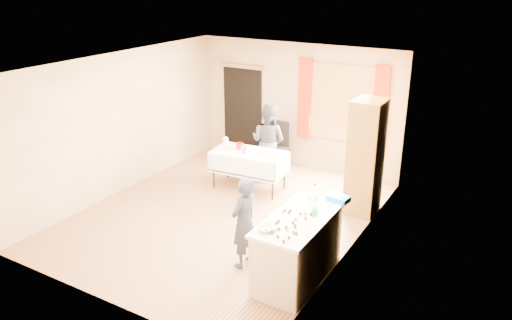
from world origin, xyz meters
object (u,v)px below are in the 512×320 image
Objects in this scene: chair at (276,156)px; cabinet at (365,158)px; woman at (268,141)px; counter at (298,248)px; girl at (244,222)px; party_table at (249,166)px.

cabinet is at bearing -22.78° from chair.
cabinet is 2.49m from chair.
woman is at bearing -86.44° from chair.
chair is at bearing 156.44° from cabinet.
counter is at bearing 125.67° from woman.
counter is at bearing 103.32° from girl.
cabinet reaches higher than party_table.
cabinet reaches higher than counter.
woman is (-1.28, 3.02, 0.08)m from girl.
woman is (0.02, -0.40, 0.45)m from chair.
chair is 0.60m from woman.
chair is at bearing -152.93° from girl.
counter is 3.59m from woman.
girl reaches higher than counter.
cabinet is at bearing 87.57° from counter.
counter is 1.06× the size of party_table.
woman is (0.03, 0.69, 0.31)m from party_table.
party_table is (-2.10, 2.23, -0.01)m from counter.
cabinet is 2.26m from woman.
party_table is (-2.20, -0.13, -0.55)m from cabinet.
counter is 1.01× the size of woman.
girl is (1.32, -2.33, 0.23)m from party_table.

